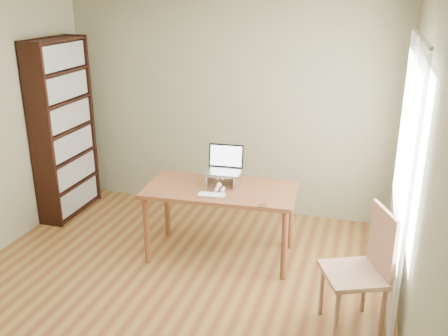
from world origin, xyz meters
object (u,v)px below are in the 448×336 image
desk (221,196)px  laptop (225,165)px  cat (224,177)px  chair (365,268)px  keyboard (212,195)px  bookshelf (64,129)px

desk → laptop: bearing=86.0°
cat → chair: (1.43, -0.93, -0.26)m
laptop → keyboard: size_ratio=1.28×
bookshelf → chair: (3.53, -1.33, -0.49)m
desk → keyboard: bearing=-99.6°
desk → laptop: size_ratio=4.14×
laptop → cat: bearing=-98.1°
laptop → chair: 1.76m
bookshelf → keyboard: size_ratio=7.28×
cat → chair: chair is taller
chair → desk: bearing=126.4°
cat → chair: size_ratio=0.48×
bookshelf → keyboard: bookshelf is taller
keyboard → cat: bearing=80.3°
bookshelf → laptop: (2.10, -0.37, -0.11)m
laptop → desk: bearing=-94.0°
cat → chair: bearing=-40.2°
cat → laptop: bearing=78.5°
desk → laptop: 0.32m
bookshelf → desk: size_ratio=1.37×
chair → keyboard: bearing=133.8°
bookshelf → desk: bearing=-13.8°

